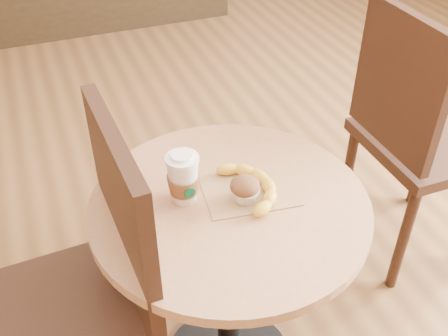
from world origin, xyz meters
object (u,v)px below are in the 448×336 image
(chair_left, at_px, (84,299))
(coffee_cup, at_px, (183,179))
(chair_right, at_px, (417,133))
(cafe_table, at_px, (229,257))
(muffin, at_px, (245,189))
(banana, at_px, (253,186))

(chair_left, distance_m, coffee_cup, 0.39)
(chair_right, xyz_separation_m, coffee_cup, (-0.96, -0.23, 0.24))
(cafe_table, bearing_deg, chair_left, -176.42)
(chair_left, relative_size, chair_right, 1.00)
(chair_left, xyz_separation_m, muffin, (0.44, 0.02, 0.21))
(cafe_table, bearing_deg, banana, 11.01)
(coffee_cup, bearing_deg, muffin, -29.14)
(chair_left, distance_m, banana, 0.52)
(chair_left, relative_size, banana, 4.31)
(cafe_table, height_order, muffin, muffin)
(cafe_table, distance_m, muffin, 0.25)
(chair_left, height_order, muffin, chair_left)
(cafe_table, bearing_deg, chair_right, 18.38)
(cafe_table, distance_m, coffee_cup, 0.30)
(chair_left, bearing_deg, banana, 92.14)
(cafe_table, height_order, coffee_cup, coffee_cup)
(cafe_table, distance_m, chair_left, 0.41)
(banana, bearing_deg, muffin, -147.99)
(chair_right, height_order, banana, chair_right)
(coffee_cup, relative_size, banana, 0.58)
(cafe_table, relative_size, banana, 3.09)
(chair_left, bearing_deg, coffee_cup, 102.30)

